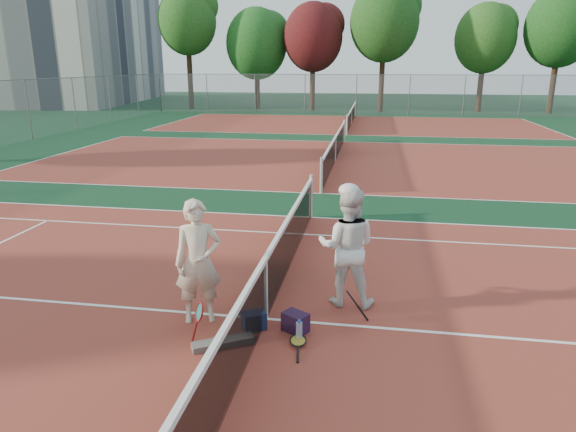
{
  "coord_description": "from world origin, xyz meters",
  "views": [
    {
      "loc": [
        1.48,
        -6.88,
        3.71
      ],
      "look_at": [
        0.0,
        2.01,
        1.05
      ],
      "focal_mm": 32.0,
      "sensor_mm": 36.0,
      "label": 1
    }
  ],
  "objects_px": {
    "player_b": "(347,247)",
    "sports_bag_purple": "(296,322)",
    "sports_bag_navy": "(254,321)",
    "racket_red": "(200,323)",
    "racket_spare": "(298,342)",
    "water_bottle": "(299,332)",
    "apartment_block": "(83,26)",
    "player_a": "(198,262)",
    "net_main": "(266,288)",
    "racket_black_held": "(352,307)"
  },
  "relations": [
    {
      "from": "player_a",
      "to": "sports_bag_navy",
      "type": "xyz_separation_m",
      "value": [
        0.86,
        -0.15,
        -0.81
      ]
    },
    {
      "from": "racket_red",
      "to": "water_bottle",
      "type": "bearing_deg",
      "value": -27.05
    },
    {
      "from": "racket_red",
      "to": "player_a",
      "type": "bearing_deg",
      "value": 72.08
    },
    {
      "from": "sports_bag_navy",
      "to": "racket_black_held",
      "type": "bearing_deg",
      "value": 17.02
    },
    {
      "from": "player_b",
      "to": "sports_bag_purple",
      "type": "xyz_separation_m",
      "value": [
        -0.66,
        -1.06,
        -0.82
      ]
    },
    {
      "from": "apartment_block",
      "to": "sports_bag_purple",
      "type": "distance_m",
      "value": 53.18
    },
    {
      "from": "racket_spare",
      "to": "player_a",
      "type": "bearing_deg",
      "value": 64.89
    },
    {
      "from": "sports_bag_purple",
      "to": "apartment_block",
      "type": "bearing_deg",
      "value": 122.76
    },
    {
      "from": "sports_bag_navy",
      "to": "water_bottle",
      "type": "distance_m",
      "value": 0.75
    },
    {
      "from": "racket_black_held",
      "to": "water_bottle",
      "type": "bearing_deg",
      "value": 24.67
    },
    {
      "from": "net_main",
      "to": "player_b",
      "type": "relative_size",
      "value": 5.72
    },
    {
      "from": "racket_spare",
      "to": "sports_bag_purple",
      "type": "relative_size",
      "value": 1.7
    },
    {
      "from": "apartment_block",
      "to": "racket_red",
      "type": "bearing_deg",
      "value": -58.7
    },
    {
      "from": "apartment_block",
      "to": "water_bottle",
      "type": "bearing_deg",
      "value": -57.33
    },
    {
      "from": "apartment_block",
      "to": "net_main",
      "type": "bearing_deg",
      "value": -57.53
    },
    {
      "from": "net_main",
      "to": "player_a",
      "type": "xyz_separation_m",
      "value": [
        -0.97,
        -0.17,
        0.43
      ]
    },
    {
      "from": "racket_black_held",
      "to": "water_bottle",
      "type": "xyz_separation_m",
      "value": [
        -0.69,
        -0.69,
        -0.11
      ]
    },
    {
      "from": "water_bottle",
      "to": "player_a",
      "type": "bearing_deg",
      "value": 165.26
    },
    {
      "from": "racket_red",
      "to": "sports_bag_purple",
      "type": "relative_size",
      "value": 1.65
    },
    {
      "from": "racket_black_held",
      "to": "sports_bag_navy",
      "type": "height_order",
      "value": "racket_black_held"
    },
    {
      "from": "apartment_block",
      "to": "water_bottle",
      "type": "height_order",
      "value": "apartment_block"
    },
    {
      "from": "apartment_block",
      "to": "racket_red",
      "type": "distance_m",
      "value": 52.92
    },
    {
      "from": "net_main",
      "to": "sports_bag_purple",
      "type": "distance_m",
      "value": 0.68
    },
    {
      "from": "racket_spare",
      "to": "water_bottle",
      "type": "xyz_separation_m",
      "value": [
        0.0,
        0.07,
        0.1
      ]
    },
    {
      "from": "net_main",
      "to": "racket_spare",
      "type": "bearing_deg",
      "value": -48.21
    },
    {
      "from": "sports_bag_navy",
      "to": "apartment_block",
      "type": "bearing_deg",
      "value": 122.18
    },
    {
      "from": "racket_red",
      "to": "racket_spare",
      "type": "height_order",
      "value": "racket_red"
    },
    {
      "from": "net_main",
      "to": "sports_bag_purple",
      "type": "relative_size",
      "value": 31.03
    },
    {
      "from": "net_main",
      "to": "player_a",
      "type": "bearing_deg",
      "value": -170.02
    },
    {
      "from": "sports_bag_purple",
      "to": "sports_bag_navy",
      "type": "bearing_deg",
      "value": -177.33
    },
    {
      "from": "racket_red",
      "to": "net_main",
      "type": "bearing_deg",
      "value": 10.04
    },
    {
      "from": "racket_spare",
      "to": "sports_bag_navy",
      "type": "relative_size",
      "value": 1.81
    },
    {
      "from": "racket_black_held",
      "to": "racket_spare",
      "type": "bearing_deg",
      "value": 27.42
    },
    {
      "from": "apartment_block",
      "to": "player_b",
      "type": "distance_m",
      "value": 52.55
    },
    {
      "from": "player_a",
      "to": "water_bottle",
      "type": "relative_size",
      "value": 6.24
    },
    {
      "from": "racket_black_held",
      "to": "sports_bag_purple",
      "type": "height_order",
      "value": "racket_black_held"
    },
    {
      "from": "player_a",
      "to": "racket_spare",
      "type": "bearing_deg",
      "value": -38.49
    },
    {
      "from": "racket_black_held",
      "to": "racket_spare",
      "type": "xyz_separation_m",
      "value": [
        -0.69,
        -0.76,
        -0.21
      ]
    },
    {
      "from": "net_main",
      "to": "racket_red",
      "type": "bearing_deg",
      "value": -133.89
    },
    {
      "from": "sports_bag_navy",
      "to": "sports_bag_purple",
      "type": "distance_m",
      "value": 0.61
    },
    {
      "from": "apartment_block",
      "to": "racket_black_held",
      "type": "relative_size",
      "value": 42.79
    },
    {
      "from": "net_main",
      "to": "player_a",
      "type": "distance_m",
      "value": 1.08
    },
    {
      "from": "player_b",
      "to": "water_bottle",
      "type": "distance_m",
      "value": 1.67
    },
    {
      "from": "player_b",
      "to": "racket_spare",
      "type": "height_order",
      "value": "player_b"
    },
    {
      "from": "sports_bag_navy",
      "to": "racket_red",
      "type": "bearing_deg",
      "value": -143.84
    },
    {
      "from": "player_b",
      "to": "sports_bag_navy",
      "type": "distance_m",
      "value": 1.86
    },
    {
      "from": "player_a",
      "to": "racket_spare",
      "type": "relative_size",
      "value": 3.12
    },
    {
      "from": "sports_bag_purple",
      "to": "water_bottle",
      "type": "relative_size",
      "value": 1.18
    },
    {
      "from": "apartment_block",
      "to": "racket_red",
      "type": "xyz_separation_m",
      "value": [
        27.23,
        -44.8,
        -7.21
      ]
    },
    {
      "from": "player_b",
      "to": "player_a",
      "type": "bearing_deg",
      "value": 25.51
    }
  ]
}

